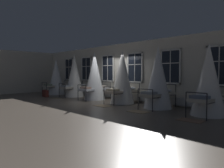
{
  "coord_description": "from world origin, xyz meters",
  "views": [
    {
      "loc": [
        8.74,
        -7.77,
        1.55
      ],
      "look_at": [
        0.39,
        0.25,
        0.98
      ],
      "focal_mm": 34.43,
      "sensor_mm": 36.0,
      "label": 1
    }
  ],
  "objects": [
    {
      "name": "rug_fourth",
      "position": [
        1.1,
        -1.07,
        0.01
      ],
      "size": [
        0.82,
        0.58,
        0.01
      ],
      "primitive_type": "cube",
      "rotation": [
        0.0,
        0.0,
        0.03
      ],
      "color": "#8E7A5B",
      "rests_on": "ground"
    },
    {
      "name": "cot_second",
      "position": [
        -3.28,
        0.3,
        1.36
      ],
      "size": [
        1.25,
        1.9,
        2.8
      ],
      "rotation": [
        0.0,
        0.0,
        1.56
      ],
      "color": "black",
      "rests_on": "ground"
    },
    {
      "name": "rug_second",
      "position": [
        -3.3,
        -1.07,
        0.01
      ],
      "size": [
        0.81,
        0.58,
        0.01
      ],
      "primitive_type": "cube",
      "rotation": [
        0.0,
        0.0,
        0.03
      ],
      "color": "brown",
      "rests_on": "ground"
    },
    {
      "name": "cot_first",
      "position": [
        -5.53,
        0.22,
        1.26
      ],
      "size": [
        1.25,
        1.91,
        2.6
      ],
      "rotation": [
        0.0,
        0.0,
        1.55
      ],
      "color": "black",
      "rests_on": "ground"
    },
    {
      "name": "cot_sixth",
      "position": [
        5.53,
        0.21,
        1.29
      ],
      "size": [
        1.25,
        1.91,
        2.65
      ],
      "rotation": [
        0.0,
        0.0,
        1.54
      ],
      "color": "black",
      "rests_on": "ground"
    },
    {
      "name": "cot_fourth",
      "position": [
        1.12,
        0.28,
        1.35
      ],
      "size": [
        1.25,
        1.91,
        2.78
      ],
      "rotation": [
        0.0,
        0.0,
        1.54
      ],
      "color": "black",
      "rests_on": "ground"
    },
    {
      "name": "cot_third",
      "position": [
        -1.05,
        0.21,
        1.36
      ],
      "size": [
        1.25,
        1.9,
        2.8
      ],
      "rotation": [
        0.0,
        0.0,
        1.59
      ],
      "color": "black",
      "rests_on": "ground"
    },
    {
      "name": "cot_fifth",
      "position": [
        3.31,
        0.26,
        1.34
      ],
      "size": [
        1.25,
        1.9,
        2.75
      ],
      "rotation": [
        0.0,
        0.0,
        1.59
      ],
      "color": "black",
      "rests_on": "ground"
    },
    {
      "name": "window_bank",
      "position": [
        0.0,
        1.3,
        0.98
      ],
      "size": [
        12.06,
        0.1,
        2.62
      ],
      "color": "black",
      "rests_on": "ground"
    },
    {
      "name": "rug_fifth",
      "position": [
        3.3,
        -1.07,
        0.01
      ],
      "size": [
        0.81,
        0.58,
        0.01
      ],
      "primitive_type": "cube",
      "rotation": [
        0.0,
        0.0,
        0.03
      ],
      "color": "#8E7A5B",
      "rests_on": "ground"
    },
    {
      "name": "back_wall_with_windows",
      "position": [
        0.0,
        1.42,
        1.64
      ],
      "size": [
        16.53,
        0.1,
        3.28
      ],
      "primitive_type": "cube",
      "color": "beige",
      "rests_on": "ground"
    },
    {
      "name": "rug_sixth",
      "position": [
        5.5,
        -1.07,
        0.01
      ],
      "size": [
        0.81,
        0.58,
        0.01
      ],
      "primitive_type": "cube",
      "rotation": [
        0.0,
        0.0,
        0.02
      ],
      "color": "brown",
      "rests_on": "ground"
    },
    {
      "name": "suitcase_dark",
      "position": [
        -4.52,
        -1.15,
        0.22
      ],
      "size": [
        0.57,
        0.23,
        0.47
      ],
      "rotation": [
        0.0,
        0.0,
        -0.03
      ],
      "color": "#5B231E",
      "rests_on": "ground"
    },
    {
      "name": "ground",
      "position": [
        0.0,
        0.0,
        0.0
      ],
      "size": [
        31.07,
        31.07,
        0.0
      ],
      "primitive_type": "plane",
      "color": "brown"
    },
    {
      "name": "end_wall_left",
      "position": [
        -8.27,
        -1.88,
        1.64
      ],
      "size": [
        0.1,
        7.5,
        3.28
      ],
      "primitive_type": "cube",
      "color": "beige",
      "rests_on": "ground"
    }
  ]
}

